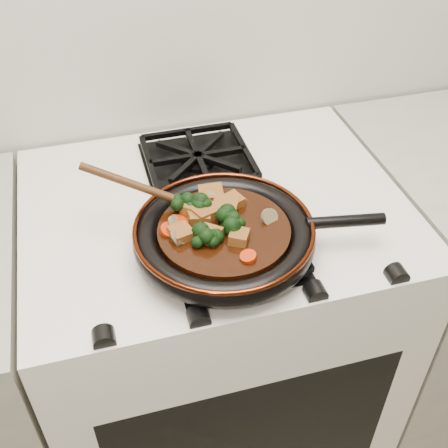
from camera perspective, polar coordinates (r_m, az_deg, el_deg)
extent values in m
cube|color=white|center=(1.45, -0.77, -11.92)|extent=(0.76, 0.60, 0.90)
cylinder|color=black|center=(0.99, 0.00, -1.62)|extent=(0.29, 0.29, 0.01)
torus|color=black|center=(0.98, 0.00, -1.23)|extent=(0.32, 0.32, 0.04)
torus|color=#4D1B0B|center=(0.97, 0.00, -0.31)|extent=(0.32, 0.32, 0.01)
cylinder|color=black|center=(1.01, 12.25, 0.29)|extent=(0.14, 0.05, 0.02)
cylinder|color=black|center=(0.98, 0.00, -0.93)|extent=(0.23, 0.23, 0.02)
cube|color=brown|center=(0.96, -4.39, -0.97)|extent=(0.05, 0.05, 0.02)
cube|color=brown|center=(0.95, -1.48, -1.16)|extent=(0.05, 0.05, 0.02)
cube|color=brown|center=(1.01, 0.12, 1.79)|extent=(0.06, 0.06, 0.03)
cube|color=brown|center=(1.03, -1.30, 2.93)|extent=(0.05, 0.05, 0.03)
cube|color=brown|center=(1.02, 0.85, 2.28)|extent=(0.05, 0.05, 0.02)
cube|color=brown|center=(1.00, -3.09, 1.64)|extent=(0.06, 0.06, 0.03)
cube|color=brown|center=(0.99, -2.46, 0.77)|extent=(0.04, 0.04, 0.02)
cube|color=brown|center=(0.95, 1.53, -1.34)|extent=(0.05, 0.05, 0.02)
cube|color=brown|center=(1.00, -2.83, 1.17)|extent=(0.04, 0.04, 0.02)
cube|color=brown|center=(0.99, -2.02, 1.16)|extent=(0.06, 0.06, 0.03)
cylinder|color=#C02805|center=(0.97, -5.65, -0.63)|extent=(0.03, 0.03, 0.02)
cylinder|color=#C02805|center=(0.99, 0.40, 0.79)|extent=(0.03, 0.03, 0.01)
cylinder|color=#C02805|center=(1.02, 1.57, 2.34)|extent=(0.03, 0.03, 0.02)
cylinder|color=#C02805|center=(0.98, -4.53, 0.23)|extent=(0.03, 0.03, 0.02)
cylinder|color=#C02805|center=(1.04, -0.82, 3.20)|extent=(0.03, 0.03, 0.01)
cylinder|color=#C02805|center=(0.92, 2.48, -3.32)|extent=(0.03, 0.03, 0.01)
cylinder|color=brown|center=(0.99, 4.64, 0.71)|extent=(0.04, 0.03, 0.03)
cylinder|color=brown|center=(0.95, -4.70, -1.37)|extent=(0.03, 0.03, 0.03)
cylinder|color=brown|center=(0.98, -4.88, 0.06)|extent=(0.03, 0.04, 0.03)
cylinder|color=brown|center=(1.03, -1.05, 2.79)|extent=(0.04, 0.05, 0.03)
ellipsoid|color=#40220D|center=(1.01, -2.61, 1.69)|extent=(0.07, 0.06, 0.02)
cylinder|color=#40220D|center=(1.01, -8.53, 3.76)|extent=(0.02, 0.02, 0.22)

